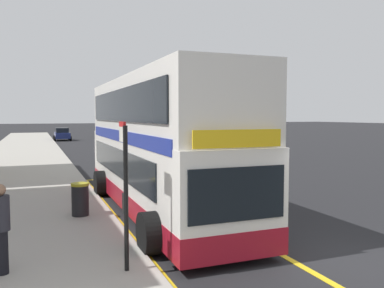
# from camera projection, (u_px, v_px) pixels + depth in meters

# --- Properties ---
(ground_plane) EXTENTS (260.00, 260.00, 0.00)m
(ground_plane) POSITION_uv_depth(u_px,v_px,m) (105.00, 149.00, 38.24)
(ground_plane) COLOR black
(pavement_near) EXTENTS (6.00, 76.00, 0.14)m
(pavement_near) POSITION_uv_depth(u_px,v_px,m) (25.00, 150.00, 35.67)
(pavement_near) COLOR #A39E93
(pavement_near) RESTS_ON ground
(double_decker_bus) EXTENTS (3.19, 11.45, 4.40)m
(double_decker_bus) POSITION_uv_depth(u_px,v_px,m) (156.00, 149.00, 13.30)
(double_decker_bus) COLOR white
(double_decker_bus) RESTS_ON ground
(bus_bay_markings) EXTENTS (3.03, 14.86, 0.01)m
(bus_bay_markings) POSITION_uv_depth(u_px,v_px,m) (157.00, 211.00, 13.37)
(bus_bay_markings) COLOR gold
(bus_bay_markings) RESTS_ON ground
(bus_stop_sign) EXTENTS (0.09, 0.51, 2.92)m
(bus_stop_sign) POSITION_uv_depth(u_px,v_px,m) (125.00, 185.00, 7.83)
(bus_stop_sign) COLOR black
(bus_stop_sign) RESTS_ON pavement_near
(parked_car_silver_across) EXTENTS (2.09, 4.20, 1.62)m
(parked_car_silver_across) POSITION_uv_depth(u_px,v_px,m) (104.00, 132.00, 56.88)
(parked_car_silver_across) COLOR #B2B5BA
(parked_car_silver_across) RESTS_ON ground
(parked_car_teal_behind) EXTENTS (2.09, 4.20, 1.62)m
(parked_car_teal_behind) POSITION_uv_depth(u_px,v_px,m) (209.00, 150.00, 27.38)
(parked_car_teal_behind) COLOR #196066
(parked_car_teal_behind) RESTS_ON ground
(parked_car_black_far) EXTENTS (2.09, 4.20, 1.62)m
(parked_car_black_far) POSITION_uv_depth(u_px,v_px,m) (156.00, 145.00, 32.55)
(parked_car_black_far) COLOR black
(parked_car_black_far) RESTS_ON ground
(parked_car_navy_distant) EXTENTS (2.09, 4.20, 1.62)m
(parked_car_navy_distant) POSITION_uv_depth(u_px,v_px,m) (62.00, 134.00, 50.98)
(parked_car_navy_distant) COLOR navy
(parked_car_navy_distant) RESTS_ON ground
(pedestrian_waiting_near_sign) EXTENTS (0.34, 0.34, 1.74)m
(pedestrian_waiting_near_sign) POSITION_uv_depth(u_px,v_px,m) (1.00, 225.00, 7.64)
(pedestrian_waiting_near_sign) COLOR black
(pedestrian_waiting_near_sign) RESTS_ON pavement_near
(litter_bin) EXTENTS (0.54, 0.54, 0.99)m
(litter_bin) POSITION_uv_depth(u_px,v_px,m) (80.00, 199.00, 12.18)
(litter_bin) COLOR black
(litter_bin) RESTS_ON pavement_near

